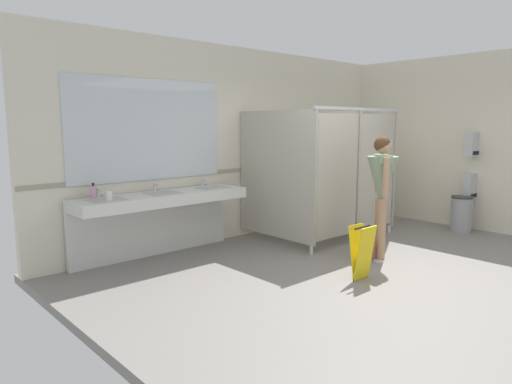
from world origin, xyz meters
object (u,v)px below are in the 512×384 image
trash_bin (461,214)px  soap_dispenser (93,192)px  person_standing (382,182)px  paper_towel_dispenser_lower (471,186)px  paper_cup (109,196)px  wet_floor_sign (362,252)px  paper_towel_dispenser_upper (473,145)px  handbag (365,250)px

trash_bin → soap_dispenser: size_ratio=3.16×
person_standing → soap_dispenser: size_ratio=8.55×
paper_towel_dispenser_lower → paper_cup: size_ratio=3.99×
paper_towel_dispenser_lower → soap_dispenser: (-5.55, 2.13, 0.22)m
person_standing → wet_floor_sign: bearing=-158.5°
wet_floor_sign → paper_towel_dispenser_lower: bearing=4.4°
paper_towel_dispenser_upper → handbag: (-2.84, 0.11, -1.28)m
paper_cup → wet_floor_sign: (2.01, -2.12, -0.61)m
paper_towel_dispenser_upper → soap_dispenser: 5.96m
paper_cup → wet_floor_sign: paper_cup is taller
wet_floor_sign → paper_towel_dispenser_upper: bearing=4.6°
paper_towel_dispenser_lower → trash_bin: paper_towel_dispenser_lower is taller
paper_towel_dispenser_upper → wet_floor_sign: 3.65m
soap_dispenser → handbag: bearing=-36.6°
trash_bin → wet_floor_sign: 3.19m
paper_towel_dispenser_upper → trash_bin: 1.16m
trash_bin → person_standing: size_ratio=0.37×
trash_bin → wet_floor_sign: size_ratio=0.95×
paper_towel_dispenser_lower → paper_towel_dispenser_upper: bearing=90.0°
trash_bin → person_standing: 2.37m
handbag → paper_cup: paper_cup is taller
person_standing → paper_cup: size_ratio=15.03×
paper_towel_dispenser_upper → paper_cup: paper_towel_dispenser_upper is taller
paper_towel_dispenser_lower → handbag: 2.91m
paper_towel_dispenser_upper → person_standing: paper_towel_dispenser_upper is taller
person_standing → handbag: (-0.30, 0.02, -0.87)m
paper_towel_dispenser_upper → paper_towel_dispenser_lower: 0.69m
paper_towel_dispenser_lower → wet_floor_sign: (-3.47, -0.27, -0.42)m
handbag → wet_floor_sign: size_ratio=0.66×
handbag → soap_dispenser: bearing=143.4°
paper_towel_dispenser_lower → trash_bin: size_ratio=0.72×
handbag → paper_towel_dispenser_upper: bearing=-2.2°
paper_towel_dispenser_lower → wet_floor_sign: 3.51m
paper_towel_dispenser_lower → person_standing: size_ratio=0.27×
trash_bin → soap_dispenser: bearing=158.0°
paper_towel_dispenser_upper → soap_dispenser: paper_towel_dispenser_upper is taller
trash_bin → wet_floor_sign: bearing=-175.0°
soap_dispenser → wet_floor_sign: soap_dispenser is taller
paper_towel_dispenser_upper → paper_cup: 5.81m
paper_cup → soap_dispenser: bearing=102.4°
paper_cup → paper_towel_dispenser_upper: bearing=-18.5°
soap_dispenser → paper_cup: soap_dispenser is taller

